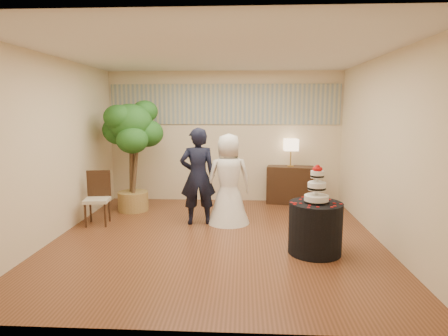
# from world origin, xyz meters

# --- Properties ---
(floor) EXTENTS (5.00, 5.00, 0.00)m
(floor) POSITION_xyz_m (0.00, 0.00, 0.00)
(floor) COLOR brown
(floor) RESTS_ON ground
(ceiling) EXTENTS (5.00, 5.00, 0.00)m
(ceiling) POSITION_xyz_m (0.00, 0.00, 2.80)
(ceiling) COLOR white
(ceiling) RESTS_ON wall_back
(wall_back) EXTENTS (5.00, 0.06, 2.80)m
(wall_back) POSITION_xyz_m (0.00, 2.50, 1.40)
(wall_back) COLOR beige
(wall_back) RESTS_ON ground
(wall_front) EXTENTS (5.00, 0.06, 2.80)m
(wall_front) POSITION_xyz_m (0.00, -2.50, 1.40)
(wall_front) COLOR beige
(wall_front) RESTS_ON ground
(wall_left) EXTENTS (0.06, 5.00, 2.80)m
(wall_left) POSITION_xyz_m (-2.50, 0.00, 1.40)
(wall_left) COLOR beige
(wall_left) RESTS_ON ground
(wall_right) EXTENTS (0.06, 5.00, 2.80)m
(wall_right) POSITION_xyz_m (2.50, 0.00, 1.40)
(wall_right) COLOR beige
(wall_right) RESTS_ON ground
(mural_border) EXTENTS (4.90, 0.02, 0.85)m
(mural_border) POSITION_xyz_m (0.00, 2.48, 2.10)
(mural_border) COLOR #A0A796
(mural_border) RESTS_ON wall_back
(groom) EXTENTS (0.68, 0.51, 1.69)m
(groom) POSITION_xyz_m (-0.37, 0.74, 0.85)
(groom) COLOR black
(groom) RESTS_ON floor
(bride) EXTENTS (0.90, 0.88, 1.59)m
(bride) POSITION_xyz_m (0.16, 0.83, 0.79)
(bride) COLOR white
(bride) RESTS_ON floor
(cake_table) EXTENTS (0.94, 0.94, 0.72)m
(cake_table) POSITION_xyz_m (1.42, -0.53, 0.36)
(cake_table) COLOR black
(cake_table) RESTS_ON floor
(wedding_cake) EXTENTS (0.34, 0.34, 0.53)m
(wedding_cake) POSITION_xyz_m (1.42, -0.53, 0.99)
(wedding_cake) COLOR white
(wedding_cake) RESTS_ON cake_table
(console) EXTENTS (1.02, 0.58, 0.80)m
(console) POSITION_xyz_m (1.41, 2.29, 0.40)
(console) COLOR #311E12
(console) RESTS_ON floor
(table_lamp) EXTENTS (0.29, 0.29, 0.58)m
(table_lamp) POSITION_xyz_m (1.41, 2.29, 1.09)
(table_lamp) COLOR beige
(table_lamp) RESTS_ON console
(ficus_tree) EXTENTS (1.20, 1.20, 2.22)m
(ficus_tree) POSITION_xyz_m (-1.77, 1.54, 1.11)
(ficus_tree) COLOR #21571B
(ficus_tree) RESTS_ON floor
(side_chair) EXTENTS (0.48, 0.50, 0.93)m
(side_chair) POSITION_xyz_m (-2.12, 0.60, 0.46)
(side_chair) COLOR #311E12
(side_chair) RESTS_ON floor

